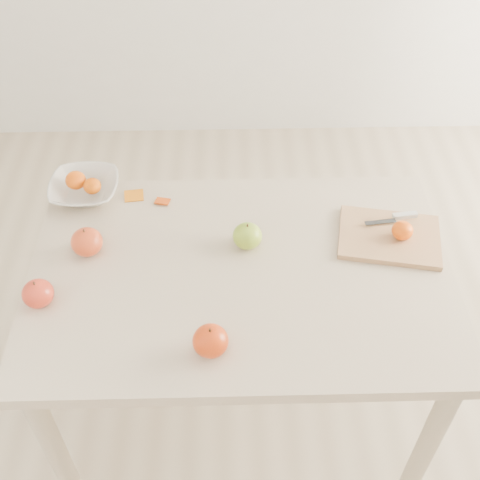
{
  "coord_description": "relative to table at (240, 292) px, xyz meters",
  "views": [
    {
      "loc": [
        -0.03,
        -1.13,
        2.02
      ],
      "look_at": [
        0.0,
        0.05,
        0.82
      ],
      "focal_mm": 45.0,
      "sensor_mm": 36.0,
      "label": 1
    }
  ],
  "objects": [
    {
      "name": "cutting_board",
      "position": [
        0.44,
        0.11,
        0.11
      ],
      "size": [
        0.33,
        0.27,
        0.02
      ],
      "primitive_type": "cube",
      "rotation": [
        0.0,
        0.0,
        -0.19
      ],
      "color": "tan",
      "rests_on": "table"
    },
    {
      "name": "orange_peel_b",
      "position": [
        -0.24,
        0.29,
        0.1
      ],
      "size": [
        0.05,
        0.04,
        0.01
      ],
      "primitive_type": "cube",
      "rotation": [
        -0.14,
        0.0,
        -0.22
      ],
      "color": "#C8450E",
      "rests_on": "table"
    },
    {
      "name": "apple_green",
      "position": [
        0.02,
        0.1,
        0.14
      ],
      "size": [
        0.09,
        0.09,
        0.08
      ],
      "primitive_type": "ellipsoid",
      "color": "#6A971B",
      "rests_on": "table"
    },
    {
      "name": "board_tangerine",
      "position": [
        0.47,
        0.1,
        0.14
      ],
      "size": [
        0.06,
        0.06,
        0.05
      ],
      "primitive_type": "ellipsoid",
      "color": "#CD4307",
      "rests_on": "cutting_board"
    },
    {
      "name": "apple_red_c",
      "position": [
        -0.08,
        -0.27,
        0.14
      ],
      "size": [
        0.09,
        0.09,
        0.08
      ],
      "primitive_type": "ellipsoid",
      "color": "#950804",
      "rests_on": "table"
    },
    {
      "name": "bowl_tangerine_far",
      "position": [
        -0.46,
        0.32,
        0.15
      ],
      "size": [
        0.06,
        0.06,
        0.05
      ],
      "primitive_type": "ellipsoid",
      "color": "orange",
      "rests_on": "fruit_bowl"
    },
    {
      "name": "apple_red_b",
      "position": [
        -0.44,
        0.08,
        0.14
      ],
      "size": [
        0.09,
        0.09,
        0.08
      ],
      "primitive_type": "ellipsoid",
      "color": "#A1180F",
      "rests_on": "table"
    },
    {
      "name": "table",
      "position": [
        0.0,
        0.0,
        0.0
      ],
      "size": [
        1.2,
        0.8,
        0.75
      ],
      "color": "beige",
      "rests_on": "ground"
    },
    {
      "name": "paring_knife",
      "position": [
        0.49,
        0.18,
        0.12
      ],
      "size": [
        0.17,
        0.05,
        0.01
      ],
      "color": "silver",
      "rests_on": "cutting_board"
    },
    {
      "name": "fruit_bowl",
      "position": [
        -0.49,
        0.33,
        0.13
      ],
      "size": [
        0.22,
        0.22,
        0.05
      ],
      "primitive_type": "imported",
      "color": "silver",
      "rests_on": "table"
    },
    {
      "name": "ground",
      "position": [
        0.0,
        0.0,
        -0.65
      ],
      "size": [
        3.5,
        3.5,
        0.0
      ],
      "primitive_type": "plane",
      "color": "#C6B293",
      "rests_on": "ground"
    },
    {
      "name": "apple_red_d",
      "position": [
        -0.54,
        -0.1,
        0.14
      ],
      "size": [
        0.08,
        0.08,
        0.08
      ],
      "primitive_type": "ellipsoid",
      "color": "maroon",
      "rests_on": "table"
    },
    {
      "name": "orange_peel_a",
      "position": [
        -0.33,
        0.32,
        0.1
      ],
      "size": [
        0.07,
        0.05,
        0.01
      ],
      "primitive_type": "cube",
      "rotation": [
        0.21,
        0.0,
        0.12
      ],
      "color": "orange",
      "rests_on": "table"
    },
    {
      "name": "bowl_tangerine_near",
      "position": [
        -0.51,
        0.34,
        0.15
      ],
      "size": [
        0.06,
        0.06,
        0.06
      ],
      "primitive_type": "ellipsoid",
      "color": "orange",
      "rests_on": "fruit_bowl"
    }
  ]
}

